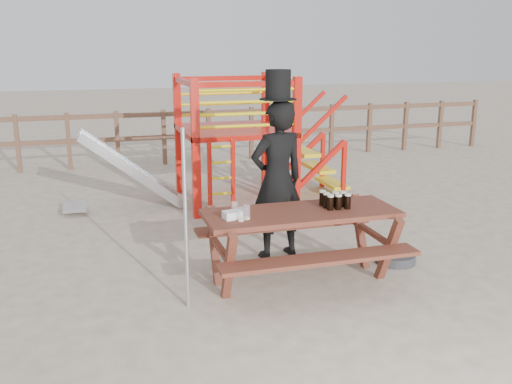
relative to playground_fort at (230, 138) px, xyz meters
name	(u,v)px	position (x,y,z in m)	size (l,w,h in m)	color
ground	(300,284)	(-0.12, -3.58, -1.07)	(60.00, 60.00, 0.00)	beige
back_fence	(187,130)	(-0.12, 3.42, -0.34)	(15.09, 0.09, 1.20)	brown
playground_fort	(230,138)	(0.00, 0.00, 0.00)	(4.71, 1.84, 2.10)	red
picnic_table	(301,237)	(-0.10, -3.50, -0.56)	(2.12, 1.47, 0.82)	brown
man_with_hat	(277,176)	(-0.09, -2.68, -0.05)	(0.78, 0.59, 2.29)	black
metal_pole	(186,221)	(-1.41, -3.78, -0.16)	(0.04, 0.04, 1.82)	#B2B2B7
parasol_base	(395,258)	(1.22, -3.32, -1.01)	(0.48, 0.48, 0.21)	#323337
paper_bag	(232,215)	(-0.89, -3.56, -0.21)	(0.18, 0.14, 0.08)	white
stout_pints	(335,200)	(0.30, -3.49, -0.17)	(0.28, 0.28, 0.17)	black
empty_glasses	(241,212)	(-0.80, -3.58, -0.18)	(0.16, 0.27, 0.15)	silver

